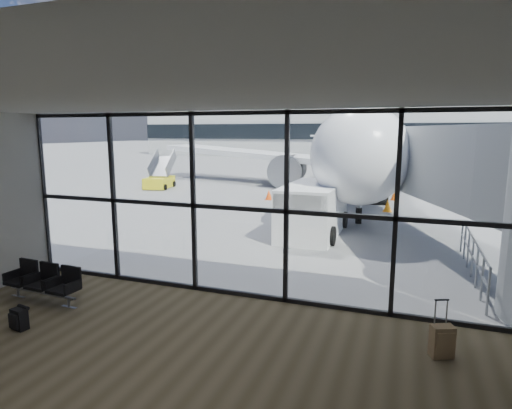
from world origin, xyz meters
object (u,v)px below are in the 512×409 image
Objects in this scene: suitcase at (442,341)px; airliner at (365,144)px; belt_loader at (295,175)px; seating_row at (45,280)px; backpack at (19,319)px; service_van at (313,209)px; mobile_stairs at (160,181)px.

airliner reaches higher than suitcase.
belt_loader is at bearing 179.30° from airliner.
seating_row is 1.60m from backpack.
mobile_stairs is (-13.36, 10.13, -0.50)m from service_van.
airliner is at bearing 89.43° from service_van.
service_van is (-4.21, 8.39, 0.70)m from suitcase.
seating_row is 0.05× the size of airliner.
mobile_stairs is (-13.53, -7.37, -2.51)m from airliner.
belt_loader reaches higher than backpack.
belt_loader is (-9.43, 25.47, 0.26)m from suitcase.
seating_row is 4.16× the size of backpack.
seating_row reaches higher than backpack.
seating_row is at bearing 126.82° from backpack.
service_van is at bearing 93.16° from suitcase.
service_van is (-0.16, -17.50, -2.02)m from airliner.
suitcase is at bearing 21.80° from backpack.
mobile_stairs is at bearing -155.30° from belt_loader.
airliner is at bearing 75.37° from suitcase.
seating_row is 8.80m from suitcase.
backpack is 10.87m from service_van.
mobile_stairs is (-8.78, 18.86, 0.03)m from seating_row.
service_van is 17.87m from belt_loader.
mobile_stairs is (-8.14, -6.95, -0.05)m from belt_loader.
seating_row is 9.87m from service_van.
airliner reaches higher than belt_loader.
mobile_stairs reaches higher than seating_row.
airliner reaches higher than seating_row.
belt_loader is at bearing 86.81° from suitcase.
airliner reaches higher than mobile_stairs.
suitcase is 0.03× the size of airliner.
service_van is at bearing -95.63° from airliner.
seating_row is 20.80m from mobile_stairs.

